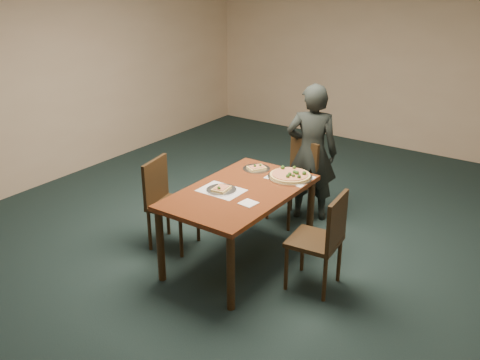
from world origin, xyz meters
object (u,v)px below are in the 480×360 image
Objects in this scene: diner at (312,153)px; slice_plate_near at (221,189)px; pizza_pan at (290,175)px; chair_left at (166,198)px; dining_table at (240,199)px; chair_far at (296,176)px; chair_right at (323,236)px; slice_plate_far at (257,168)px.

diner is 1.37m from slice_plate_near.
chair_left is at bearing -146.34° from pizza_pan.
dining_table is 1.12m from chair_far.
chair_right is 3.25× the size of slice_plate_near.
chair_right reaches higher than dining_table.
chair_left is at bearing -169.09° from dining_table.
chair_right is at bearing 99.02° from diner.
pizza_pan is 0.40m from slice_plate_far.
chair_far is at bearing 113.29° from pizza_pan.
slice_plate_far is at bearing -54.32° from chair_left.
slice_plate_near is (-0.99, -0.14, 0.25)m from chair_right.
pizza_pan reaches higher than dining_table.
slice_plate_far is at bearing -86.45° from chair_far.
diner is 5.50× the size of slice_plate_near.
dining_table is at bearing -93.58° from chair_right.
diner reaches higher than dining_table.
dining_table is 1.65× the size of chair_left.
diner is 3.51× the size of pizza_pan.
chair_left is 1.00× the size of chair_right.
slice_plate_near is 1.00× the size of slice_plate_far.
slice_plate_far is at bearing 46.93° from diner.
chair_right reaches higher than pizza_pan.
pizza_pan is (0.25, -0.58, 0.26)m from chair_far.
chair_left is 1.67m from diner.
slice_plate_far is (-1.02, 0.50, 0.25)m from chair_right.
pizza_pan is at bearing -48.89° from chair_far.
dining_table is 0.59m from pizza_pan.
slice_plate_far is (-0.15, -0.58, 0.25)m from chair_far.
slice_plate_near is at bearing -119.57° from pizza_pan.
slice_plate_near is 0.64m from slice_plate_far.
pizza_pan is 0.74m from slice_plate_near.
chair_far and chair_left have the same top height.
pizza_pan is at bearing -134.16° from chair_right.
dining_table is 0.87m from chair_right.
slice_plate_near reaches higher than slice_plate_far.
chair_left is at bearing -89.22° from chair_right.
chair_left is (-0.80, -0.15, -0.14)m from dining_table.
dining_table is 0.83m from chair_left.
chair_far reaches higher than dining_table.
chair_right is at bearing -26.07° from slice_plate_far.
pizza_pan is 1.57× the size of slice_plate_near.
pizza_pan is at bearing 0.15° from slice_plate_far.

